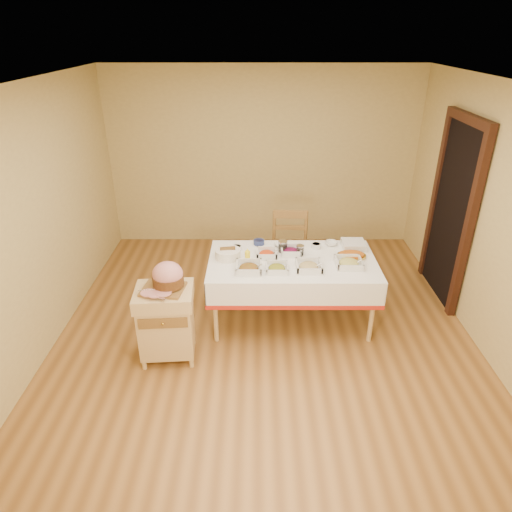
{
  "coord_description": "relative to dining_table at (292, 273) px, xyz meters",
  "views": [
    {
      "loc": [
        -0.09,
        -4.11,
        3.03
      ],
      "look_at": [
        -0.1,
        0.2,
        0.86
      ],
      "focal_mm": 32.0,
      "sensor_mm": 36.0,
      "label": 1
    }
  ],
  "objects": [
    {
      "name": "preserve_jar_left",
      "position": [
        -0.1,
        0.21,
        0.22
      ],
      "size": [
        0.1,
        0.1,
        0.13
      ],
      "color": "silver",
      "rests_on": "dining_table"
    },
    {
      "name": "dining_chair",
      "position": [
        0.02,
        0.65,
        -0.07
      ],
      "size": [
        0.48,
        0.46,
        1.02
      ],
      "color": "brown",
      "rests_on": "ground"
    },
    {
      "name": "serving_dish_d",
      "position": [
        0.59,
        -0.13,
        0.2
      ],
      "size": [
        0.28,
        0.28,
        0.1
      ],
      "color": "silver",
      "rests_on": "dining_table"
    },
    {
      "name": "serving_dish_f",
      "position": [
        -0.0,
        0.15,
        0.2
      ],
      "size": [
        0.24,
        0.23,
        0.11
      ],
      "color": "silver",
      "rests_on": "dining_table"
    },
    {
      "name": "dining_table",
      "position": [
        0.0,
        0.0,
        0.0
      ],
      "size": [
        1.82,
        1.02,
        0.76
      ],
      "color": "#D6B476",
      "rests_on": "ground"
    },
    {
      "name": "serving_dish_b",
      "position": [
        -0.18,
        -0.24,
        0.19
      ],
      "size": [
        0.23,
        0.23,
        0.09
      ],
      "color": "silver",
      "rests_on": "dining_table"
    },
    {
      "name": "small_bowl_left",
      "position": [
        -0.61,
        0.25,
        0.19
      ],
      "size": [
        0.11,
        0.11,
        0.05
      ],
      "color": "silver",
      "rests_on": "dining_table"
    },
    {
      "name": "brass_platter",
      "position": [
        0.65,
        0.07,
        0.18
      ],
      "size": [
        0.32,
        0.23,
        0.04
      ],
      "color": "gold",
      "rests_on": "dining_table"
    },
    {
      "name": "bowl_small_imported",
      "position": [
        0.48,
        0.38,
        0.18
      ],
      "size": [
        0.14,
        0.14,
        0.04
      ],
      "primitive_type": "imported",
      "rotation": [
        0.0,
        0.0,
        0.01
      ],
      "color": "silver",
      "rests_on": "dining_table"
    },
    {
      "name": "bowl_white_imported",
      "position": [
        -0.1,
        0.33,
        0.18
      ],
      "size": [
        0.2,
        0.2,
        0.04
      ],
      "primitive_type": "imported",
      "rotation": [
        0.0,
        0.0,
        0.37
      ],
      "color": "silver",
      "rests_on": "dining_table"
    },
    {
      "name": "plate_stack",
      "position": [
        0.72,
        0.31,
        0.2
      ],
      "size": [
        0.26,
        0.26,
        0.08
      ],
      "color": "silver",
      "rests_on": "dining_table"
    },
    {
      "name": "mustard_bottle",
      "position": [
        -0.49,
        -0.08,
        0.24
      ],
      "size": [
        0.06,
        0.06,
        0.18
      ],
      "color": "yellow",
      "rests_on": "dining_table"
    },
    {
      "name": "serving_dish_a",
      "position": [
        -0.47,
        -0.25,
        0.2
      ],
      "size": [
        0.27,
        0.27,
        0.12
      ],
      "color": "silver",
      "rests_on": "dining_table"
    },
    {
      "name": "small_bowl_mid",
      "position": [
        -0.36,
        0.4,
        0.19
      ],
      "size": [
        0.13,
        0.13,
        0.05
      ],
      "color": "navy",
      "rests_on": "dining_table"
    },
    {
      "name": "room_shell",
      "position": [
        -0.3,
        -0.3,
        0.7
      ],
      "size": [
        5.0,
        5.0,
        5.0
      ],
      "color": "olive",
      "rests_on": "ground"
    },
    {
      "name": "small_bowl_right",
      "position": [
        0.29,
        0.3,
        0.19
      ],
      "size": [
        0.11,
        0.11,
        0.06
      ],
      "color": "silver",
      "rests_on": "dining_table"
    },
    {
      "name": "serving_dish_c",
      "position": [
        0.16,
        -0.21,
        0.2
      ],
      "size": [
        0.27,
        0.27,
        0.11
      ],
      "color": "silver",
      "rests_on": "dining_table"
    },
    {
      "name": "preserve_jar_right",
      "position": [
        0.09,
        0.13,
        0.21
      ],
      "size": [
        0.09,
        0.09,
        0.11
      ],
      "color": "silver",
      "rests_on": "dining_table"
    },
    {
      "name": "butcher_cart",
      "position": [
        -1.28,
        -0.68,
        -0.15
      ],
      "size": [
        0.59,
        0.5,
        0.78
      ],
      "color": "#D6B476",
      "rests_on": "ground"
    },
    {
      "name": "serving_dish_e",
      "position": [
        -0.28,
        0.09,
        0.2
      ],
      "size": [
        0.23,
        0.22,
        0.11
      ],
      "color": "silver",
      "rests_on": "dining_table"
    },
    {
      "name": "doorway",
      "position": [
        1.9,
        0.6,
        0.51
      ],
      "size": [
        0.09,
        1.1,
        2.2
      ],
      "color": "black",
      "rests_on": "ground"
    },
    {
      "name": "bread_basket",
      "position": [
        -0.7,
        0.05,
        0.21
      ],
      "size": [
        0.28,
        0.28,
        0.12
      ],
      "color": "white",
      "rests_on": "dining_table"
    },
    {
      "name": "ham_on_board",
      "position": [
        -1.24,
        -0.64,
        0.3
      ],
      "size": [
        0.42,
        0.4,
        0.28
      ],
      "color": "brown",
      "rests_on": "butcher_cart"
    }
  ]
}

